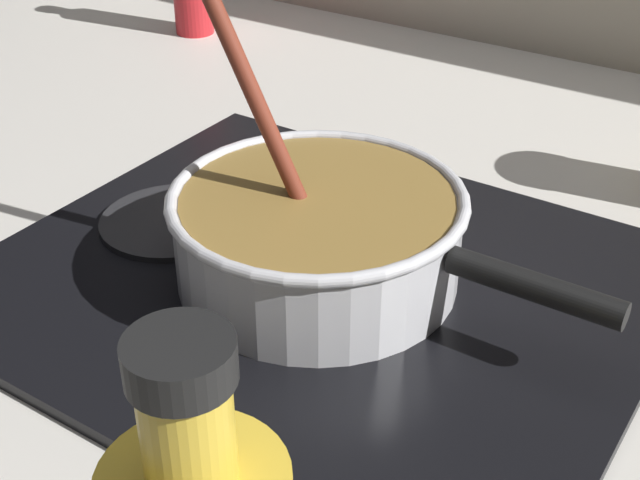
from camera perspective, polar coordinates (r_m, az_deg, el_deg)
ground at (r=0.71m, az=-4.92°, el=-8.66°), size 2.40×1.60×0.04m
hob_plate at (r=0.76m, az=0.00°, el=-2.93°), size 0.56×0.48×0.01m
burner_ring at (r=0.75m, az=0.00°, el=-2.31°), size 0.17×0.17×0.01m
spare_burner at (r=0.85m, az=-9.64°, el=1.23°), size 0.14×0.14×0.01m
cooking_pan at (r=0.73m, az=0.07°, el=0.34°), size 0.38×0.25×0.27m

